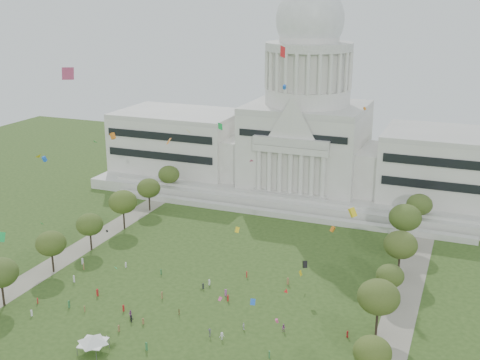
% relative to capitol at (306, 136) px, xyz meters
% --- Properties ---
extents(ground, '(400.00, 400.00, 0.00)m').
position_rel_capitol_xyz_m(ground, '(0.00, -113.59, -22.30)').
color(ground, '#2E4719').
rests_on(ground, ground).
extents(capitol, '(160.00, 64.50, 91.30)m').
position_rel_capitol_xyz_m(capitol, '(0.00, 0.00, 0.00)').
color(capitol, '#B8B5AC').
rests_on(capitol, ground).
extents(path_left, '(8.00, 160.00, 0.04)m').
position_rel_capitol_xyz_m(path_left, '(-48.00, -83.59, -22.28)').
color(path_left, gray).
rests_on(path_left, ground).
extents(path_right, '(8.00, 160.00, 0.04)m').
position_rel_capitol_xyz_m(path_right, '(48.00, -83.59, -22.28)').
color(path_right, gray).
rests_on(path_right, ground).
extents(row_tree_l_1, '(8.86, 8.86, 12.59)m').
position_rel_capitol_xyz_m(row_tree_l_1, '(-44.07, -116.55, -13.34)').
color(row_tree_l_1, black).
rests_on(row_tree_l_1, ground).
extents(row_tree_r_1, '(7.58, 7.58, 10.78)m').
position_rel_capitol_xyz_m(row_tree_r_1, '(46.22, -115.34, -14.64)').
color(row_tree_r_1, black).
rests_on(row_tree_r_1, ground).
extents(row_tree_l_2, '(8.42, 8.42, 11.97)m').
position_rel_capitol_xyz_m(row_tree_l_2, '(-45.04, -96.29, -13.79)').
color(row_tree_l_2, black).
rests_on(row_tree_l_2, ground).
extents(row_tree_r_2, '(9.55, 9.55, 13.58)m').
position_rel_capitol_xyz_m(row_tree_r_2, '(44.17, -96.15, -12.64)').
color(row_tree_r_2, black).
rests_on(row_tree_r_2, ground).
extents(row_tree_l_3, '(8.12, 8.12, 11.55)m').
position_rel_capitol_xyz_m(row_tree_l_3, '(-44.09, -79.67, -14.09)').
color(row_tree_l_3, black).
rests_on(row_tree_l_3, ground).
extents(row_tree_r_3, '(7.01, 7.01, 9.98)m').
position_rel_capitol_xyz_m(row_tree_r_3, '(44.40, -79.10, -15.21)').
color(row_tree_r_3, black).
rests_on(row_tree_r_3, ground).
extents(row_tree_l_4, '(9.29, 9.29, 13.21)m').
position_rel_capitol_xyz_m(row_tree_l_4, '(-44.08, -61.17, -12.90)').
color(row_tree_l_4, black).
rests_on(row_tree_l_4, ground).
extents(row_tree_r_4, '(9.19, 9.19, 13.06)m').
position_rel_capitol_xyz_m(row_tree_r_4, '(44.76, -63.55, -13.01)').
color(row_tree_r_4, black).
rests_on(row_tree_r_4, ground).
extents(row_tree_l_5, '(8.33, 8.33, 11.85)m').
position_rel_capitol_xyz_m(row_tree_l_5, '(-45.22, -42.58, -13.88)').
color(row_tree_l_5, black).
rests_on(row_tree_l_5, ground).
extents(row_tree_r_5, '(9.82, 9.82, 13.96)m').
position_rel_capitol_xyz_m(row_tree_r_5, '(43.49, -43.40, -12.37)').
color(row_tree_r_5, black).
rests_on(row_tree_r_5, ground).
extents(row_tree_l_6, '(8.19, 8.19, 11.64)m').
position_rel_capitol_xyz_m(row_tree_l_6, '(-46.87, -24.45, -14.02)').
color(row_tree_l_6, black).
rests_on(row_tree_l_6, ground).
extents(row_tree_r_6, '(8.42, 8.42, 11.97)m').
position_rel_capitol_xyz_m(row_tree_r_6, '(45.96, -25.46, -13.79)').
color(row_tree_r_6, black).
rests_on(row_tree_r_6, ground).
extents(event_tent, '(8.46, 8.46, 4.11)m').
position_rel_capitol_xyz_m(event_tent, '(-11.48, -125.48, -19.11)').
color(event_tent, '#4C4C4C').
rests_on(event_tent, ground).
extents(person_0, '(0.81, 0.95, 1.64)m').
position_rel_capitol_xyz_m(person_0, '(38.34, -99.43, -21.48)').
color(person_0, '#B21E1E').
rests_on(person_0, ground).
extents(person_2, '(1.09, 0.90, 1.93)m').
position_rel_capitol_xyz_m(person_2, '(24.28, -102.47, -21.33)').
color(person_2, '#994C8C').
rests_on(person_2, ground).
extents(person_3, '(1.23, 1.40, 1.93)m').
position_rel_capitol_xyz_m(person_3, '(9.30, -110.55, -21.33)').
color(person_3, '#4C4C51').
rests_on(person_3, ground).
extents(person_4, '(0.64, 0.97, 1.53)m').
position_rel_capitol_xyz_m(person_4, '(-1.57, -104.48, -21.53)').
color(person_4, olive).
rests_on(person_4, ground).
extents(person_5, '(1.76, 1.37, 1.78)m').
position_rel_capitol_xyz_m(person_5, '(-10.48, -111.66, -21.41)').
color(person_5, '#26262B').
rests_on(person_5, ground).
extents(person_7, '(0.82, 0.70, 1.91)m').
position_rel_capitol_xyz_m(person_7, '(-10.66, -121.61, -21.34)').
color(person_7, silver).
rests_on(person_7, ground).
extents(person_8, '(0.96, 0.65, 1.87)m').
position_rel_capitol_xyz_m(person_8, '(-11.84, -109.84, -21.36)').
color(person_8, '#994C8C').
rests_on(person_8, ground).
extents(person_9, '(1.32, 1.17, 1.83)m').
position_rel_capitol_xyz_m(person_9, '(12.41, -110.75, -21.38)').
color(person_9, silver).
rests_on(person_9, ground).
extents(person_10, '(0.61, 1.05, 1.73)m').
position_rel_capitol_xyz_m(person_10, '(15.40, -105.06, -21.43)').
color(person_10, silver).
rests_on(person_10, ground).
extents(distant_crowd, '(65.47, 41.69, 1.92)m').
position_rel_capitol_xyz_m(distant_crowd, '(-13.53, -99.61, -21.42)').
color(distant_crowd, silver).
rests_on(distant_crowd, ground).
extents(kite_swarm, '(91.44, 99.09, 61.84)m').
position_rel_capitol_xyz_m(kite_swarm, '(2.34, -104.32, 5.16)').
color(kite_swarm, orange).
rests_on(kite_swarm, ground).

